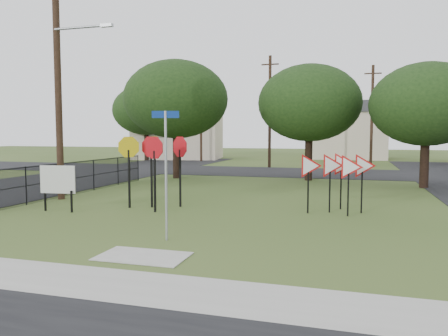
# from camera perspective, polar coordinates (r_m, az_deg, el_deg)

# --- Properties ---
(ground) EXTENTS (140.00, 140.00, 0.00)m
(ground) POSITION_cam_1_polar(r_m,az_deg,el_deg) (12.26, -5.42, -8.51)
(ground) COLOR #38511E
(sidewalk) EXTENTS (30.00, 1.60, 0.02)m
(sidewalk) POSITION_cam_1_polar(r_m,az_deg,el_deg) (8.65, -16.12, -14.19)
(sidewalk) COLOR #A19F98
(sidewalk) RESTS_ON ground
(planting_strip) EXTENTS (30.00, 0.80, 0.02)m
(planting_strip) POSITION_cam_1_polar(r_m,az_deg,el_deg) (7.73, -21.11, -16.64)
(planting_strip) COLOR #38511E
(planting_strip) RESTS_ON ground
(street_left) EXTENTS (8.00, 50.00, 0.02)m
(street_left) POSITION_cam_1_polar(r_m,az_deg,el_deg) (26.89, -21.48, -1.67)
(street_left) COLOR black
(street_left) RESTS_ON ground
(street_far) EXTENTS (60.00, 8.00, 0.02)m
(street_far) POSITION_cam_1_polar(r_m,az_deg,el_deg) (31.53, 8.19, -0.54)
(street_far) COLOR black
(street_far) RESTS_ON ground
(curb_pad) EXTENTS (2.00, 1.20, 0.02)m
(curb_pad) POSITION_cam_1_polar(r_m,az_deg,el_deg) (10.14, -10.55, -11.29)
(curb_pad) COLOR #A19F98
(curb_pad) RESTS_ON ground
(street_name_sign) EXTENTS (0.67, 0.22, 3.33)m
(street_name_sign) POSITION_cam_1_polar(r_m,az_deg,el_deg) (11.28, -7.59, 0.06)
(street_name_sign) COLOR #A1A5A9
(street_name_sign) RESTS_ON ground
(stop_sign_cluster) EXTENTS (2.50, 2.18, 2.68)m
(stop_sign_cluster) POSITION_cam_1_polar(r_m,az_deg,el_deg) (16.44, -9.14, 1.70)
(stop_sign_cluster) COLOR black
(stop_sign_cluster) RESTS_ON ground
(yield_sign_cluster) EXTENTS (2.68, 1.45, 2.12)m
(yield_sign_cluster) POSITION_cam_1_polar(r_m,az_deg,el_deg) (15.63, 14.68, -0.01)
(yield_sign_cluster) COLOR black
(yield_sign_cluster) RESTS_ON ground
(info_board) EXTENTS (1.31, 0.20, 1.64)m
(info_board) POSITION_cam_1_polar(r_m,az_deg,el_deg) (16.46, -20.90, -1.62)
(info_board) COLOR black
(info_board) RESTS_ON ground
(utility_pole_main) EXTENTS (3.55, 0.33, 10.00)m
(utility_pole_main) POSITION_cam_1_polar(r_m,az_deg,el_deg) (19.63, -20.75, 11.40)
(utility_pole_main) COLOR #3A271A
(utility_pole_main) RESTS_ON ground
(far_pole_a) EXTENTS (1.40, 0.24, 9.00)m
(far_pole_a) POSITION_cam_1_polar(r_m,az_deg,el_deg) (35.72, 6.00, 7.44)
(far_pole_a) COLOR #3A271A
(far_pole_a) RESTS_ON ground
(far_pole_b) EXTENTS (1.40, 0.24, 8.50)m
(far_pole_b) POSITION_cam_1_polar(r_m,az_deg,el_deg) (39.15, 18.75, 6.60)
(far_pole_b) COLOR #3A271A
(far_pole_b) RESTS_ON ground
(far_pole_c) EXTENTS (1.40, 0.24, 9.00)m
(far_pole_c) POSITION_cam_1_polar(r_m,az_deg,el_deg) (43.60, -3.02, 6.92)
(far_pole_c) COLOR #3A271A
(far_pole_c) RESTS_ON ground
(fence_run) EXTENTS (0.05, 11.55, 1.50)m
(fence_run) POSITION_cam_1_polar(r_m,az_deg,el_deg) (21.21, -18.35, -1.06)
(fence_run) COLOR black
(fence_run) RESTS_ON ground
(house_left) EXTENTS (10.58, 8.88, 7.20)m
(house_left) POSITION_cam_1_polar(r_m,az_deg,el_deg) (48.73, -5.91, 5.53)
(house_left) COLOR beige
(house_left) RESTS_ON ground
(house_mid) EXTENTS (8.40, 8.40, 6.20)m
(house_mid) POSITION_cam_1_polar(r_m,az_deg,el_deg) (51.09, 15.92, 4.77)
(house_mid) COLOR beige
(house_mid) RESTS_ON ground
(tree_near_left) EXTENTS (6.40, 6.40, 7.27)m
(tree_near_left) POSITION_cam_1_polar(r_m,az_deg,el_deg) (27.26, -6.30, 8.89)
(tree_near_left) COLOR black
(tree_near_left) RESTS_ON ground
(tree_near_mid) EXTENTS (6.00, 6.00, 6.80)m
(tree_near_mid) POSITION_cam_1_polar(r_m,az_deg,el_deg) (26.26, 11.10, 8.32)
(tree_near_mid) COLOR black
(tree_near_mid) RESTS_ON ground
(tree_near_right) EXTENTS (5.60, 5.60, 6.33)m
(tree_near_right) POSITION_cam_1_polar(r_m,az_deg,el_deg) (24.39, 24.94, 7.54)
(tree_near_right) COLOR black
(tree_near_right) RESTS_ON ground
(tree_far_left) EXTENTS (6.80, 6.80, 7.73)m
(tree_far_left) POSITION_cam_1_polar(r_m,az_deg,el_deg) (45.96, -10.16, 7.45)
(tree_far_left) COLOR black
(tree_far_left) RESTS_ON ground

